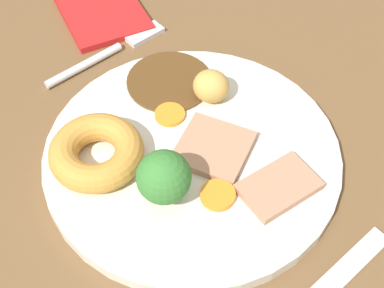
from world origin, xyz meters
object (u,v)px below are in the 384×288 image
(folded_napkin, at_px, (103,13))
(dinner_plate, at_px, (192,155))
(meat_slice_under, at_px, (279,187))
(fork, at_px, (110,52))
(yorkshire_pudding, at_px, (97,152))
(roast_potato_left, at_px, (211,86))
(carrot_coin_front, at_px, (218,195))
(broccoli_floret, at_px, (164,178))
(meat_slice_main, at_px, (214,148))
(carrot_coin_back, at_px, (170,115))

(folded_napkin, bearing_deg, dinner_plate, -12.48)
(meat_slice_under, distance_m, fork, 0.25)
(dinner_plate, bearing_deg, meat_slice_under, 21.84)
(meat_slice_under, bearing_deg, yorkshire_pudding, -139.41)
(folded_napkin, bearing_deg, roast_potato_left, 1.35)
(carrot_coin_front, distance_m, folded_napkin, 0.30)
(dinner_plate, distance_m, carrot_coin_front, 0.06)
(folded_napkin, bearing_deg, broccoli_floret, -21.47)
(meat_slice_main, relative_size, yorkshire_pudding, 0.74)
(roast_potato_left, distance_m, carrot_coin_front, 0.12)
(fork, bearing_deg, carrot_coin_back, -97.06)
(yorkshire_pudding, height_order, fork, yorkshire_pudding)
(yorkshire_pudding, bearing_deg, meat_slice_under, 40.59)
(fork, bearing_deg, dinner_plate, -99.05)
(meat_slice_under, bearing_deg, meat_slice_main, -166.20)
(meat_slice_under, relative_size, folded_napkin, 0.61)
(roast_potato_left, xyz_separation_m, fork, (-0.13, -0.04, -0.03))
(carrot_coin_back, height_order, folded_napkin, carrot_coin_back)
(meat_slice_under, relative_size, yorkshire_pudding, 0.78)
(meat_slice_under, relative_size, carrot_coin_front, 2.17)
(roast_potato_left, relative_size, carrot_coin_back, 1.22)
(yorkshire_pudding, relative_size, folded_napkin, 0.78)
(roast_potato_left, bearing_deg, meat_slice_main, -37.61)
(carrot_coin_front, height_order, carrot_coin_back, carrot_coin_front)
(meat_slice_under, distance_m, carrot_coin_front, 0.05)
(meat_slice_main, distance_m, roast_potato_left, 0.07)
(carrot_coin_back, relative_size, fork, 0.19)
(dinner_plate, height_order, meat_slice_under, meat_slice_under)
(carrot_coin_front, bearing_deg, fork, 171.13)
(meat_slice_main, relative_size, fork, 0.42)
(roast_potato_left, height_order, carrot_coin_front, roast_potato_left)
(dinner_plate, relative_size, meat_slice_main, 4.35)
(carrot_coin_front, bearing_deg, dinner_plate, 164.96)
(roast_potato_left, height_order, carrot_coin_back, roast_potato_left)
(meat_slice_main, bearing_deg, fork, 178.38)
(carrot_coin_front, bearing_deg, folded_napkin, 167.04)
(carrot_coin_front, bearing_deg, broccoli_floret, -126.46)
(carrot_coin_back, height_order, fork, carrot_coin_back)
(yorkshire_pudding, bearing_deg, folded_napkin, 146.60)
(meat_slice_main, relative_size, carrot_coin_front, 2.06)
(carrot_coin_back, bearing_deg, meat_slice_main, 5.24)
(yorkshire_pudding, distance_m, folded_napkin, 0.23)
(meat_slice_under, height_order, fork, meat_slice_under)
(carrot_coin_front, relative_size, folded_napkin, 0.28)
(meat_slice_main, xyz_separation_m, folded_napkin, (-0.25, 0.04, -0.01))
(carrot_coin_front, relative_size, broccoli_floret, 0.56)
(broccoli_floret, bearing_deg, yorkshire_pudding, -161.81)
(meat_slice_main, bearing_deg, roast_potato_left, 142.39)
(carrot_coin_front, bearing_deg, roast_potato_left, 143.13)
(meat_slice_under, relative_size, roast_potato_left, 1.85)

